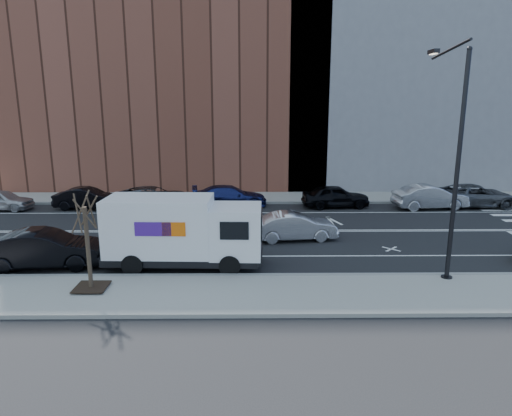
{
  "coord_description": "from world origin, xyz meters",
  "views": [
    {
      "loc": [
        -0.9,
        -24.65,
        7.09
      ],
      "look_at": [
        -0.65,
        -0.31,
        1.4
      ],
      "focal_mm": 32.0,
      "sensor_mm": 36.0,
      "label": 1
    }
  ],
  "objects_px": {
    "fedex_van": "(183,231)",
    "far_parked_a": "(2,200)",
    "driving_sedan": "(295,226)",
    "far_parked_b": "(88,198)"
  },
  "relations": [
    {
      "from": "fedex_van",
      "to": "far_parked_a",
      "type": "xyz_separation_m",
      "value": [
        -13.7,
        10.92,
        -0.95
      ]
    },
    {
      "from": "driving_sedan",
      "to": "fedex_van",
      "type": "bearing_deg",
      "value": 119.88
    },
    {
      "from": "far_parked_a",
      "to": "driving_sedan",
      "type": "relative_size",
      "value": 0.92
    },
    {
      "from": "fedex_van",
      "to": "far_parked_b",
      "type": "relative_size",
      "value": 1.57
    },
    {
      "from": "fedex_van",
      "to": "driving_sedan",
      "type": "xyz_separation_m",
      "value": [
        5.26,
        3.98,
        -0.91
      ]
    },
    {
      "from": "driving_sedan",
      "to": "far_parked_b",
      "type": "bearing_deg",
      "value": 54.4
    },
    {
      "from": "driving_sedan",
      "to": "far_parked_a",
      "type": "bearing_deg",
      "value": 62.72
    },
    {
      "from": "far_parked_b",
      "to": "far_parked_a",
      "type": "bearing_deg",
      "value": 94.53
    },
    {
      "from": "far_parked_a",
      "to": "driving_sedan",
      "type": "height_order",
      "value": "driving_sedan"
    },
    {
      "from": "fedex_van",
      "to": "far_parked_a",
      "type": "distance_m",
      "value": 17.54
    }
  ]
}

